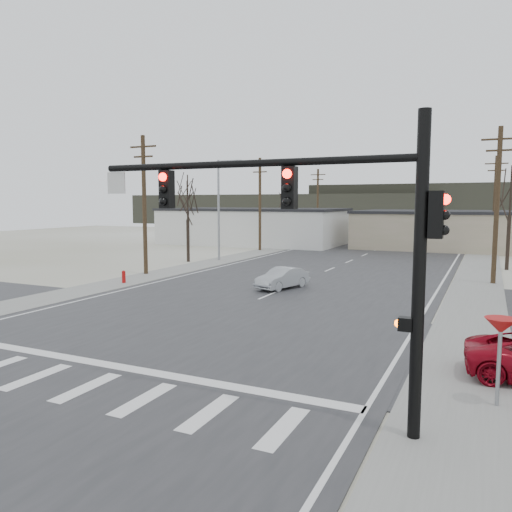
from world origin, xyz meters
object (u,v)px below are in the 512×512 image
(sedan_crossing, at_px, (282,278))
(car_far_b, at_px, (358,232))
(fire_hydrant, at_px, (124,277))
(car_far_a, at_px, (449,238))
(traffic_signal_mast, at_px, (334,228))

(sedan_crossing, distance_m, car_far_b, 50.51)
(fire_hydrant, relative_size, car_far_a, 0.17)
(traffic_signal_mast, xyz_separation_m, fire_hydrant, (-18.09, 14.20, -4.22))
(fire_hydrant, distance_m, sedan_crossing, 10.37)
(fire_hydrant, xyz_separation_m, sedan_crossing, (10.07, 2.49, 0.22))
(car_far_b, bearing_deg, traffic_signal_mast, -76.41)
(traffic_signal_mast, distance_m, car_far_b, 68.54)
(car_far_a, xyz_separation_m, car_far_b, (-14.08, 11.18, -0.12))
(traffic_signal_mast, bearing_deg, fire_hydrant, 141.87)
(fire_hydrant, height_order, sedan_crossing, sedan_crossing)
(sedan_crossing, bearing_deg, car_far_b, 115.40)
(fire_hydrant, relative_size, sedan_crossing, 0.23)
(fire_hydrant, bearing_deg, traffic_signal_mast, -38.13)
(traffic_signal_mast, relative_size, sedan_crossing, 2.34)
(sedan_crossing, xyz_separation_m, car_far_a, (6.71, 38.79, 0.11))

